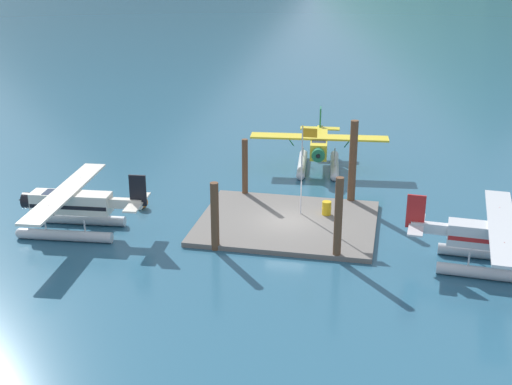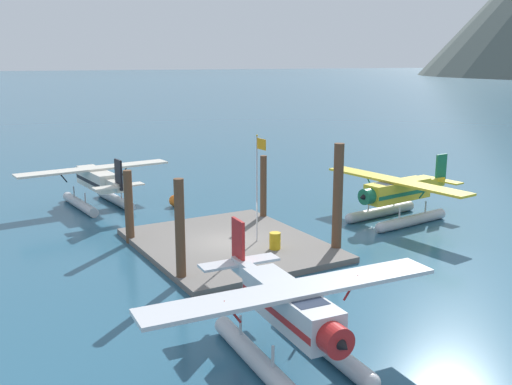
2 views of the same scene
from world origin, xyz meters
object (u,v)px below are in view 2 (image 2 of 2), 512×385
Objects in this scene: seaplane_silver_stbd_aft at (290,316)px; seaplane_cream_port_aft at (97,184)px; mooring_buoy at (175,201)px; fuel_drum at (275,241)px; seaplane_yellow_bow_centre at (397,196)px; flagpole at (258,176)px.

seaplane_silver_stbd_aft is 1.00× the size of seaplane_cream_port_aft.
mooring_buoy is at bearing 59.79° from seaplane_cream_port_aft.
fuel_drum is at bearing 150.96° from seaplane_silver_stbd_aft.
seaplane_cream_port_aft reaches higher than mooring_buoy.
seaplane_silver_stbd_aft and seaplane_yellow_bow_centre have the same top height.
flagpole is 11.20m from mooring_buoy.
seaplane_yellow_bow_centre is at bearing 49.28° from seaplane_cream_port_aft.
flagpole is 14.43m from seaplane_cream_port_aft.
mooring_buoy is at bearing -134.46° from seaplane_yellow_bow_centre.
fuel_drum is 0.08× the size of seaplane_silver_stbd_aft.
mooring_buoy is 0.08× the size of seaplane_yellow_bow_centre.
flagpole is 10.38m from seaplane_yellow_bow_centre.
fuel_drum is at bearing 5.44° from flagpole.
seaplane_silver_stbd_aft reaches higher than fuel_drum.
mooring_buoy is 0.08× the size of seaplane_cream_port_aft.
seaplane_yellow_bow_centre is (-1.72, 9.96, 0.84)m from fuel_drum.
flagpole is at bearing -174.56° from fuel_drum.
flagpole is 0.55× the size of seaplane_yellow_bow_centre.
fuel_drum is at bearing -80.20° from seaplane_yellow_bow_centre.
seaplane_cream_port_aft is at bearing -160.55° from fuel_drum.
seaplane_cream_port_aft is (-14.80, -5.23, 0.84)m from fuel_drum.
fuel_drum is 12.14m from mooring_buoy.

